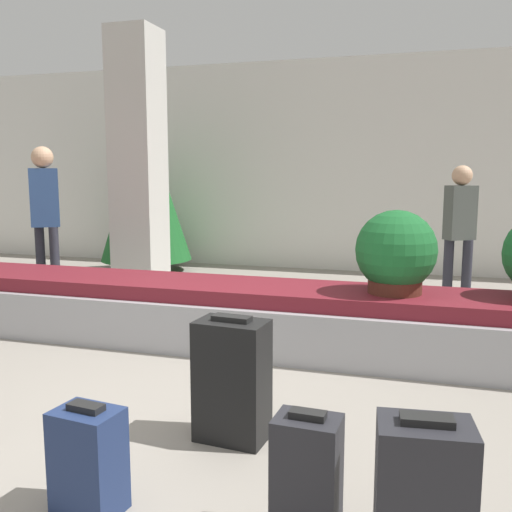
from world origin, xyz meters
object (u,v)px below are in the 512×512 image
object	(u,v)px
pillar	(138,165)
traveler_1	(460,224)
suitcase_1	(88,461)
suitcase_4	(232,380)
suitcase_0	(307,478)
traveler_0	(45,207)
decorated_tree	(145,188)
suitcase_3	(423,499)
potted_plant_1	(396,254)

from	to	relation	value
pillar	traveler_1	distance (m)	3.83
suitcase_1	suitcase_4	xyz separation A→B (m)	(0.38, 0.85, 0.11)
suitcase_0	traveler_0	distance (m)	5.37
pillar	decorated_tree	xyz separation A→B (m)	(-0.72, 1.51, -0.32)
decorated_tree	pillar	bearing A→B (deg)	-64.56
suitcase_0	traveler_0	bearing A→B (deg)	140.23
pillar	suitcase_0	size ratio (longest dim) A/B	5.77
decorated_tree	suitcase_3	bearing A→B (deg)	-54.13
potted_plant_1	traveler_1	size ratio (longest dim) A/B	0.42
potted_plant_1	traveler_0	distance (m)	4.26
traveler_0	traveler_1	size ratio (longest dim) A/B	1.14
suitcase_0	decorated_tree	distance (m)	6.82
suitcase_3	traveler_0	size ratio (longest dim) A/B	0.35
suitcase_0	suitcase_4	size ratio (longest dim) A/B	0.77
traveler_0	potted_plant_1	bearing A→B (deg)	130.09
suitcase_4	traveler_1	bearing A→B (deg)	75.43
suitcase_1	potted_plant_1	xyz separation A→B (m)	(1.17, 2.57, 0.63)
suitcase_1	traveler_0	xyz separation A→B (m)	(-2.94, 3.68, 0.86)
traveler_0	decorated_tree	world-z (taller)	decorated_tree
suitcase_4	traveler_1	distance (m)	4.10
traveler_1	potted_plant_1	bearing A→B (deg)	41.54
suitcase_1	suitcase_4	world-z (taller)	suitcase_4
pillar	traveler_0	bearing A→B (deg)	-148.93
pillar	traveler_1	world-z (taller)	pillar
pillar	suitcase_1	world-z (taller)	pillar
suitcase_3	traveler_0	world-z (taller)	traveler_0
potted_plant_1	traveler_1	xyz separation A→B (m)	(0.58, 2.11, 0.07)
suitcase_1	traveler_1	world-z (taller)	traveler_1
potted_plant_1	suitcase_4	bearing A→B (deg)	-114.63
suitcase_4	traveler_0	xyz separation A→B (m)	(-3.32, 2.83, 0.75)
suitcase_4	suitcase_1	bearing A→B (deg)	-109.09
decorated_tree	traveler_1	bearing A→B (deg)	-13.52
pillar	suitcase_1	size ratio (longest dim) A/B	6.31
suitcase_0	suitcase_3	bearing A→B (deg)	-7.53
suitcase_1	suitcase_3	bearing A→B (deg)	7.68
suitcase_1	traveler_1	distance (m)	5.04
suitcase_1	decorated_tree	size ratio (longest dim) A/B	0.21
suitcase_1	potted_plant_1	size ratio (longest dim) A/B	0.76
suitcase_0	suitcase_1	bearing A→B (deg)	-171.34
traveler_0	pillar	bearing A→B (deg)	176.28
pillar	suitcase_3	world-z (taller)	pillar
suitcase_0	traveler_0	size ratio (longest dim) A/B	0.31
suitcase_4	suitcase_3	bearing A→B (deg)	-33.54
pillar	potted_plant_1	world-z (taller)	pillar
suitcase_3	suitcase_4	distance (m)	1.34
pillar	suitcase_0	world-z (taller)	pillar
suitcase_0	suitcase_4	xyz separation A→B (m)	(-0.59, 0.75, 0.08)
potted_plant_1	decorated_tree	distance (m)	5.04
suitcase_0	potted_plant_1	distance (m)	2.55
suitcase_4	potted_plant_1	size ratio (longest dim) A/B	1.08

